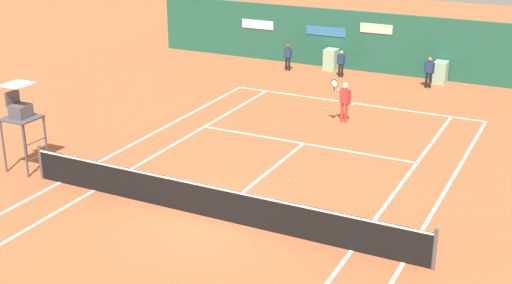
% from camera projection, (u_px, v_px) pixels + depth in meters
% --- Properties ---
extents(ground_plane, '(80.00, 80.00, 0.01)m').
position_uv_depth(ground_plane, '(222.00, 209.00, 19.24)').
color(ground_plane, '#B25633').
extents(tennis_net, '(12.10, 0.10, 1.07)m').
position_uv_depth(tennis_net, '(211.00, 201.00, 18.58)').
color(tennis_net, '#4C4C51').
rests_on(tennis_net, ground_plane).
extents(sponsor_back_wall, '(25.00, 1.02, 2.85)m').
position_uv_depth(sponsor_back_wall, '(391.00, 45.00, 32.51)').
color(sponsor_back_wall, '#1E5642').
rests_on(sponsor_back_wall, ground_plane).
extents(umpire_chair, '(1.00, 1.00, 2.82)m').
position_uv_depth(umpire_chair, '(21.00, 114.00, 21.30)').
color(umpire_chair, '#47474C').
rests_on(umpire_chair, ground_plane).
extents(player_on_baseline, '(0.65, 0.63, 1.76)m').
position_uv_depth(player_on_baseline, '(344.00, 99.00, 25.98)').
color(player_on_baseline, red).
rests_on(player_on_baseline, ground_plane).
extents(ball_kid_left_post, '(0.43, 0.19, 1.29)m').
position_uv_depth(ball_kid_left_post, '(288.00, 56.00, 33.31)').
color(ball_kid_left_post, black).
rests_on(ball_kid_left_post, ground_plane).
extents(ball_kid_centre_post, '(0.46, 0.19, 1.39)m').
position_uv_depth(ball_kid_centre_post, '(429.00, 70.00, 30.43)').
color(ball_kid_centre_post, black).
rests_on(ball_kid_centre_post, ground_plane).
extents(ball_kid_right_post, '(0.42, 0.18, 1.26)m').
position_uv_depth(ball_kid_right_post, '(341.00, 62.00, 32.18)').
color(ball_kid_right_post, black).
rests_on(ball_kid_right_post, ground_plane).
extents(tennis_ball_near_service_line, '(0.07, 0.07, 0.07)m').
position_uv_depth(tennis_ball_near_service_line, '(325.00, 108.00, 27.78)').
color(tennis_ball_near_service_line, '#CCE033').
rests_on(tennis_ball_near_service_line, ground_plane).
extents(tennis_ball_by_sideline, '(0.07, 0.07, 0.07)m').
position_uv_depth(tennis_ball_by_sideline, '(289.00, 180.00, 21.07)').
color(tennis_ball_by_sideline, '#CCE033').
rests_on(tennis_ball_by_sideline, ground_plane).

